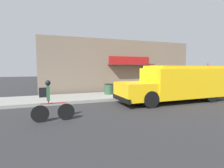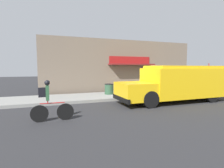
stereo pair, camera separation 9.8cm
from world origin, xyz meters
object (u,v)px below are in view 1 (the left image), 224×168
at_px(cyclist, 50,102).
at_px(trash_bin, 109,89).
at_px(school_bus, 178,83).
at_px(stop_sign_post, 207,72).

bearing_deg(cyclist, trash_bin, 50.13).
bearing_deg(trash_bin, school_bus, -43.25).
distance_m(stop_sign_post, trash_bin, 8.13).
bearing_deg(cyclist, school_bus, 12.70).
bearing_deg(trash_bin, stop_sign_post, -9.25).
distance_m(school_bus, stop_sign_post, 4.98).
relative_size(stop_sign_post, trash_bin, 3.07).
bearing_deg(stop_sign_post, school_bus, -157.76).
height_order(school_bus, stop_sign_post, stop_sign_post).
bearing_deg(stop_sign_post, cyclist, -164.16).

